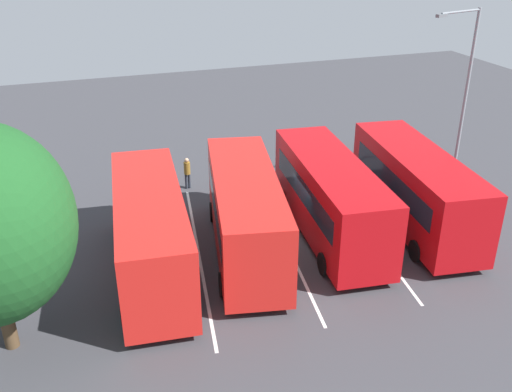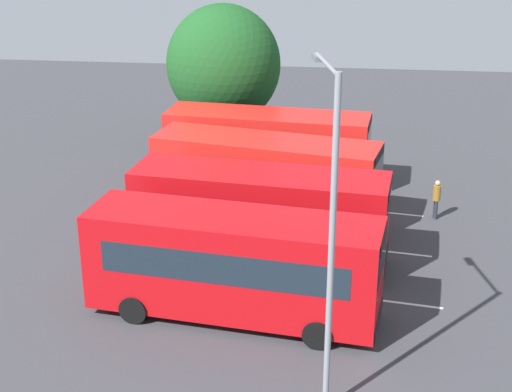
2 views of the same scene
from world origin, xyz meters
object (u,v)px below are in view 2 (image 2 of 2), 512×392
object	(u,v)px
depot_tree	(223,65)
bus_center_left	(260,214)
bus_far_left	(234,263)
bus_far_right	(268,147)
bus_center_right	(266,176)
pedestrian	(437,196)
street_lamp	(330,226)

from	to	relation	value
depot_tree	bus_center_left	bearing A→B (deg)	-75.42
bus_far_left	bus_far_right	xyz separation A→B (m)	(-0.17, 11.64, 0.00)
bus_center_left	bus_center_right	distance (m)	3.82
bus_far_left	pedestrian	bearing A→B (deg)	58.52
bus_far_left	depot_tree	world-z (taller)	depot_tree
bus_center_right	depot_tree	xyz separation A→B (m)	(-3.12, 8.91, 2.58)
depot_tree	bus_center_right	bearing A→B (deg)	-70.73
bus_center_left	bus_center_right	bearing A→B (deg)	99.30
bus_far_left	bus_far_right	distance (m)	11.64
bus_far_right	street_lamp	distance (m)	16.37
pedestrian	depot_tree	world-z (taller)	depot_tree
street_lamp	depot_tree	size ratio (longest dim) A/B	1.18
bus_far_right	depot_tree	distance (m)	6.32
bus_far_left	pedestrian	distance (m)	11.19
bus_far_left	bus_center_left	world-z (taller)	same
bus_center_right	bus_far_right	distance (m)	3.88
bus_center_left	bus_center_right	world-z (taller)	same
depot_tree	bus_far_left	bearing A→B (deg)	-79.96
pedestrian	street_lamp	size ratio (longest dim) A/B	0.19
bus_far_left	bus_center_left	xyz separation A→B (m)	(0.36, 3.96, 0.00)
pedestrian	depot_tree	size ratio (longest dim) A/B	0.22
bus_far_right	pedestrian	distance (m)	7.87
street_lamp	depot_tree	bearing A→B (deg)	2.58
bus_far_left	bus_far_right	bearing A→B (deg)	98.56
pedestrian	street_lamp	world-z (taller)	street_lamp
bus_center_right	street_lamp	distance (m)	12.62
bus_far_right	depot_tree	size ratio (longest dim) A/B	1.24
bus_center_right	depot_tree	world-z (taller)	depot_tree
bus_far_left	depot_tree	size ratio (longest dim) A/B	1.25
pedestrian	bus_center_right	bearing A→B (deg)	-3.94
bus_far_right	bus_center_right	bearing A→B (deg)	-79.52
depot_tree	bus_far_right	bearing A→B (deg)	-61.14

